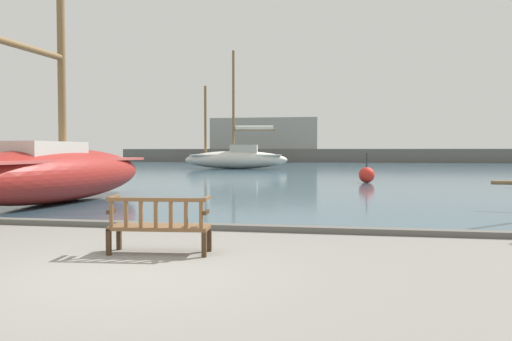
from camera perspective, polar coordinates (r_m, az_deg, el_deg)
ground_plane at (r=7.05m, az=-14.22°, el=-11.38°), size 160.00×160.00×0.00m
harbor_water at (r=50.35m, az=6.81°, el=0.42°), size 100.00×80.00×0.08m
quay_edge_kerb at (r=10.60m, az=-5.59°, el=-6.39°), size 40.00×0.30×0.12m
park_bench at (r=8.19m, az=-11.00°, el=-6.09°), size 1.64×0.66×0.92m
sailboat_outer_port at (r=43.46m, az=-2.23°, el=1.49°), size 9.14×3.23×10.23m
sailboat_far_starboard at (r=16.45m, az=-21.69°, el=0.09°), size 2.96×9.12×13.07m
channel_buoy at (r=25.01m, az=12.54°, el=-0.50°), size 0.77×0.77×1.47m
far_breakwater at (r=69.13m, az=5.41°, el=2.54°), size 57.47×2.40×6.23m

